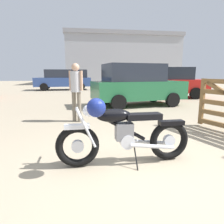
% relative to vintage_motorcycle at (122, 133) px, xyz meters
% --- Properties ---
extents(ground_plane, '(80.00, 80.00, 0.00)m').
position_rel_vintage_motorcycle_xyz_m(ground_plane, '(0.42, -0.33, -0.49)').
color(ground_plane, gray).
extents(vintage_motorcycle, '(2.08, 0.73, 1.07)m').
position_rel_vintage_motorcycle_xyz_m(vintage_motorcycle, '(0.00, 0.00, 0.00)').
color(vintage_motorcycle, black).
rests_on(vintage_motorcycle, ground_plane).
extents(bystander, '(0.40, 0.30, 1.66)m').
position_rel_vintage_motorcycle_xyz_m(bystander, '(-0.82, 2.93, 0.53)').
color(bystander, '#706656').
rests_on(bystander, ground_plane).
extents(pale_sedan_back, '(4.86, 2.35, 1.74)m').
position_rel_vintage_motorcycle_xyz_m(pale_sedan_back, '(3.87, 8.37, 0.45)').
color(pale_sedan_back, black).
rests_on(pale_sedan_back, ground_plane).
extents(dark_sedan_left, '(4.14, 2.35, 1.78)m').
position_rel_vintage_motorcycle_xyz_m(dark_sedan_left, '(1.62, 5.58, 0.43)').
color(dark_sedan_left, black).
rests_on(dark_sedan_left, ground_plane).
extents(blue_hatchback_right, '(4.81, 2.23, 1.74)m').
position_rel_vintage_motorcycle_xyz_m(blue_hatchback_right, '(-2.46, 14.97, 0.45)').
color(blue_hatchback_right, black).
rests_on(blue_hatchback_right, ground_plane).
extents(industrial_building, '(15.64, 10.68, 6.70)m').
position_rel_vintage_motorcycle_xyz_m(industrial_building, '(4.40, 27.51, 2.87)').
color(industrial_building, '#9EA0A8').
rests_on(industrial_building, ground_plane).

